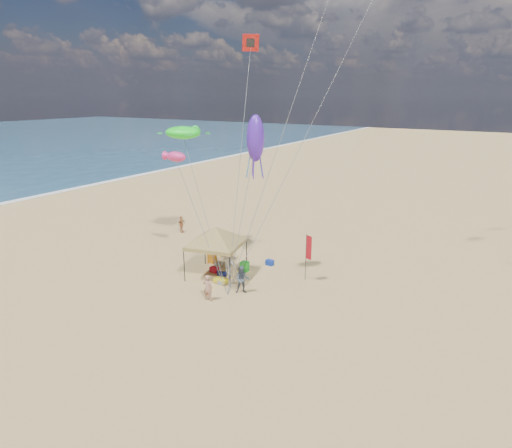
% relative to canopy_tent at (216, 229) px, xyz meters
% --- Properties ---
extents(ground, '(280.00, 280.00, 0.00)m').
position_rel_canopy_tent_xyz_m(ground, '(2.91, -2.66, -3.29)').
color(ground, tan).
rests_on(ground, ground).
extents(canopy_tent, '(6.24, 6.24, 3.96)m').
position_rel_canopy_tent_xyz_m(canopy_tent, '(0.00, 0.00, 0.00)').
color(canopy_tent, black).
rests_on(canopy_tent, ground).
extents(feather_flag, '(0.46, 0.19, 3.18)m').
position_rel_canopy_tent_xyz_m(feather_flag, '(5.58, 2.39, -1.18)').
color(feather_flag, black).
rests_on(feather_flag, ground).
extents(cooler_red, '(0.54, 0.38, 0.38)m').
position_rel_canopy_tent_xyz_m(cooler_red, '(-0.43, 0.27, -3.10)').
color(cooler_red, red).
rests_on(cooler_red, ground).
extents(cooler_blue, '(0.54, 0.38, 0.38)m').
position_rel_canopy_tent_xyz_m(cooler_blue, '(2.19, 3.38, -3.10)').
color(cooler_blue, navy).
rests_on(cooler_blue, ground).
extents(bag_navy, '(0.69, 0.54, 0.36)m').
position_rel_canopy_tent_xyz_m(bag_navy, '(0.43, -0.00, -3.11)').
color(bag_navy, black).
rests_on(bag_navy, ground).
extents(bag_orange, '(0.54, 0.69, 0.36)m').
position_rel_canopy_tent_xyz_m(bag_orange, '(-1.78, 3.18, -3.11)').
color(bag_orange, '#C5830A').
rests_on(bag_orange, ground).
extents(chair_green, '(0.50, 0.50, 0.70)m').
position_rel_canopy_tent_xyz_m(chair_green, '(1.25, 1.52, -2.94)').
color(chair_green, '#1A8F1E').
rests_on(chair_green, ground).
extents(chair_yellow, '(0.50, 0.50, 0.70)m').
position_rel_canopy_tent_xyz_m(chair_yellow, '(-1.65, 1.64, -2.94)').
color(chair_yellow, orange).
rests_on(chair_yellow, ground).
extents(crate_grey, '(0.34, 0.30, 0.28)m').
position_rel_canopy_tent_xyz_m(crate_grey, '(1.11, -1.06, -3.15)').
color(crate_grey, gray).
rests_on(crate_grey, ground).
extents(beach_cart, '(0.90, 0.50, 0.24)m').
position_rel_canopy_tent_xyz_m(beach_cart, '(1.00, -0.93, -3.09)').
color(beach_cart, gold).
rests_on(beach_cart, ground).
extents(person_near_a, '(0.64, 0.47, 1.61)m').
position_rel_canopy_tent_xyz_m(person_near_a, '(1.74, -3.21, -2.49)').
color(person_near_a, '#AB7762').
rests_on(person_near_a, ground).
extents(person_near_b, '(1.08, 1.03, 1.76)m').
position_rel_canopy_tent_xyz_m(person_near_b, '(2.96, -1.33, -2.42)').
color(person_near_b, '#3D4754').
rests_on(person_near_b, ground).
extents(person_near_c, '(1.20, 0.71, 1.83)m').
position_rel_canopy_tent_xyz_m(person_near_c, '(0.64, 0.44, -2.38)').
color(person_near_c, beige).
rests_on(person_near_c, ground).
extents(person_far_a, '(0.38, 0.89, 1.50)m').
position_rel_canopy_tent_xyz_m(person_far_a, '(-8.21, 5.82, -2.54)').
color(person_far_a, '#B46D45').
rests_on(person_far_a, ground).
extents(turtle_kite, '(3.26, 2.86, 0.93)m').
position_rel_canopy_tent_xyz_m(turtle_kite, '(-5.10, 3.07, 5.74)').
color(turtle_kite, '#17FF25').
rests_on(turtle_kite, ground).
extents(fish_kite, '(1.62, 0.87, 0.70)m').
position_rel_canopy_tent_xyz_m(fish_kite, '(-3.39, 0.32, 4.43)').
color(fish_kite, '#D82C73').
rests_on(fish_kite, ground).
extents(squid_kite, '(1.43, 1.43, 2.92)m').
position_rel_canopy_tent_xyz_m(squid_kite, '(2.02, 1.71, 5.79)').
color(squid_kite, '#4B1EB1').
rests_on(squid_kite, ground).
extents(stunt_kite_red, '(1.36, 1.26, 1.18)m').
position_rel_canopy_tent_xyz_m(stunt_kite_red, '(-2.60, 8.51, 12.21)').
color(stunt_kite_red, red).
rests_on(stunt_kite_red, ground).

